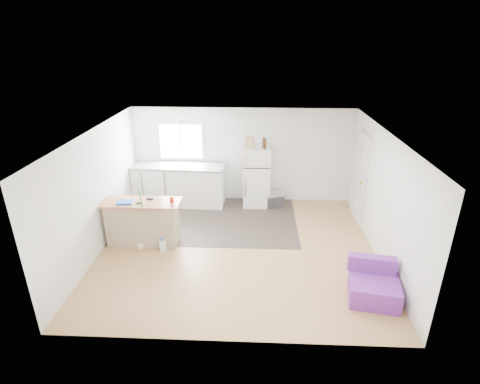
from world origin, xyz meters
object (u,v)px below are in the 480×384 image
cleaner_jug (163,245)px  mop (142,239)px  peninsula (143,222)px  red_cup (172,199)px  cardboard_box (250,142)px  cooler (273,199)px  blue_tray (125,202)px  purple_seat (373,285)px  bottle_left (265,144)px  refrigerator (257,177)px  bottle_right (264,143)px  kitchen_cabinets (179,184)px

cleaner_jug → mop: (-0.43, 0.07, 0.11)m
peninsula → red_cup: 0.83m
mop → cleaner_jug: bearing=0.1°
cleaner_jug → cardboard_box: cardboard_box is taller
cooler → blue_tray: blue_tray is taller
purple_seat → bottle_left: (-1.77, 3.50, 1.40)m
refrigerator → mop: (-2.30, -2.26, -0.52)m
bottle_right → blue_tray: bearing=-142.7°
bottle_left → refrigerator: bearing=153.1°
kitchen_cabinets → blue_tray: size_ratio=7.85×
mop → peninsula: bearing=102.9°
mop → red_cup: 1.02m
peninsula → mop: size_ratio=1.15×
peninsula → cleaner_jug: 0.65m
kitchen_cabinets → refrigerator: 1.97m
red_cup → bottle_right: 2.80m
cooler → mop: (-2.74, -2.16, 0.04)m
kitchen_cabinets → blue_tray: 2.22m
purple_seat → blue_tray: 4.84m
peninsula → blue_tray: bearing=-163.2°
kitchen_cabinets → mop: 2.27m
purple_seat → kitchen_cabinets: bearing=147.8°
purple_seat → cardboard_box: (-2.13, 3.52, 1.42)m
cleaner_jug → cardboard_box: (1.69, 2.25, 1.53)m
refrigerator → bottle_right: bottle_right is taller
cleaner_jug → red_cup: size_ratio=2.35×
blue_tray → bottle_right: bearing=37.3°
kitchen_cabinets → blue_tray: (-0.65, -2.08, 0.44)m
kitchen_cabinets → cooler: size_ratio=4.13×
purple_seat → cardboard_box: size_ratio=2.99×
cardboard_box → bottle_left: size_ratio=1.20×
refrigerator → bottle_right: 0.89m
cardboard_box → cleaner_jug: bearing=-126.8°
cleaner_jug → cardboard_box: size_ratio=0.94×
cooler → purple_seat: (1.51, -3.50, 0.05)m
peninsula → cooler: size_ratio=2.72×
peninsula → cleaner_jug: bearing=-32.9°
cooler → blue_tray: 3.73m
bottle_left → bottle_right: (-0.02, 0.08, 0.00)m
kitchen_cabinets → purple_seat: 5.29m
mop → bottle_right: bearing=51.3°
purple_seat → red_cup: size_ratio=7.48×
peninsula → purple_seat: bearing=-19.6°
cleaner_jug → kitchen_cabinets: bearing=69.3°
kitchen_cabinets → cooler: 2.41m
cooler → purple_seat: bearing=-91.0°
peninsula → cleaner_jug: peninsula is taller
kitchen_cabinets → cardboard_box: cardboard_box is taller
purple_seat → bottle_right: size_ratio=3.59×
purple_seat → blue_tray: (-4.55, 1.48, 0.73)m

